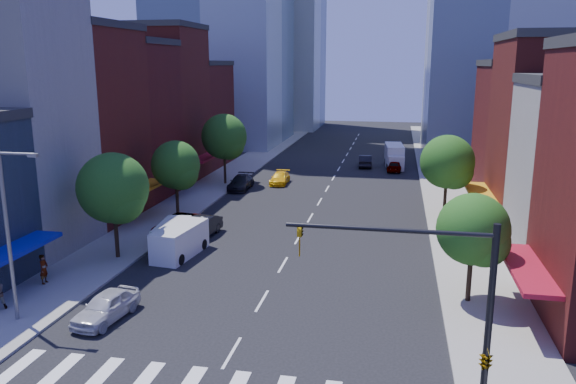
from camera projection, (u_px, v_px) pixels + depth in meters
name	position (u px, v px, depth m)	size (l,w,h in m)	color
ground	(232.00, 353.00, 26.30)	(220.00, 220.00, 0.00)	black
sidewalk_left	(227.00, 177.00, 66.88)	(5.00, 120.00, 0.15)	gray
sidewalk_right	(444.00, 185.00, 62.22)	(5.00, 120.00, 0.15)	gray
bldg_left_2	(63.00, 126.00, 48.03)	(12.00, 9.00, 16.00)	maroon
bldg_left_3	(112.00, 122.00, 56.28)	(12.00, 8.00, 15.00)	#551615
bldg_left_4	(148.00, 106.00, 64.18)	(12.00, 9.00, 17.00)	maroon
bldg_left_5	(180.00, 116.00, 73.72)	(12.00, 10.00, 13.00)	#551615
bldg_right_3	(544.00, 136.00, 53.46)	(12.00, 10.00, 13.00)	#551615
traffic_signal	(471.00, 335.00, 19.21)	(7.24, 2.24, 8.00)	black
streetlight	(10.00, 225.00, 28.27)	(2.25, 0.25, 9.00)	slate
tree_left_near	(115.00, 191.00, 37.77)	(4.80, 4.80, 7.30)	black
tree_left_mid	(177.00, 167.00, 48.37)	(4.20, 4.20, 6.65)	black
tree_left_far	(225.00, 138.00, 61.61)	(5.00, 5.00, 7.75)	black
tree_right_near	(476.00, 232.00, 30.77)	(4.00, 4.00, 6.20)	black
tree_right_far	(449.00, 164.00, 47.84)	(4.60, 4.60, 7.20)	black
parked_car_front	(106.00, 306.00, 29.54)	(1.77, 4.40, 1.50)	silver
parked_car_second	(201.00, 227.00, 43.65)	(1.67, 4.78, 1.57)	black
parked_car_third	(178.00, 225.00, 44.22)	(2.60, 5.65, 1.57)	#999999
parked_car_rear	(241.00, 182.00, 60.35)	(2.08, 5.12, 1.48)	black
cargo_van_near	(172.00, 236.00, 40.81)	(2.32, 4.72, 1.94)	silver
cargo_van_far	(179.00, 241.00, 39.31)	(2.62, 5.29, 2.17)	white
taxi	(280.00, 178.00, 63.04)	(1.83, 4.50, 1.31)	yellow
traffic_car_oncoming	(365.00, 161.00, 73.50)	(1.62, 4.64, 1.53)	black
traffic_car_far	(395.00, 166.00, 70.32)	(1.70, 4.22, 1.44)	#999999
box_truck	(394.00, 157.00, 73.24)	(2.71, 7.32, 2.88)	silver
pedestrian_near	(44.00, 269.00, 34.04)	(0.67, 0.44, 1.83)	#999999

